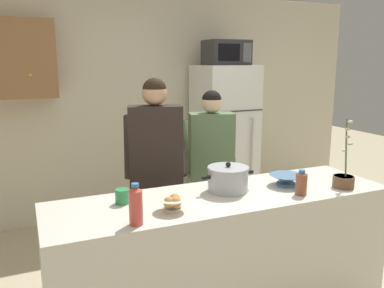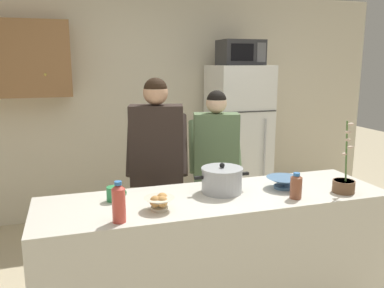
# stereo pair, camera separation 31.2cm
# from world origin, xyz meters

# --- Properties ---
(back_wall_unit) EXTENTS (6.00, 0.48, 2.60)m
(back_wall_unit) POSITION_xyz_m (-0.27, 2.26, 1.39)
(back_wall_unit) COLOR beige
(back_wall_unit) RESTS_ON ground
(kitchen_island) EXTENTS (2.38, 0.68, 0.92)m
(kitchen_island) POSITION_xyz_m (0.00, 0.00, 0.46)
(kitchen_island) COLOR silver
(kitchen_island) RESTS_ON ground
(refrigerator) EXTENTS (0.64, 0.68, 1.77)m
(refrigerator) POSITION_xyz_m (0.98, 1.85, 0.89)
(refrigerator) COLOR white
(refrigerator) RESTS_ON ground
(microwave) EXTENTS (0.48, 0.37, 0.28)m
(microwave) POSITION_xyz_m (0.98, 1.83, 1.91)
(microwave) COLOR #2D2D30
(microwave) RESTS_ON refrigerator
(person_near_pot) EXTENTS (0.59, 0.52, 1.69)m
(person_near_pot) POSITION_xyz_m (-0.25, 0.71, 1.06)
(person_near_pot) COLOR black
(person_near_pot) RESTS_ON ground
(person_by_sink) EXTENTS (0.55, 0.50, 1.57)m
(person_by_sink) POSITION_xyz_m (0.33, 0.87, 0.97)
(person_by_sink) COLOR #726656
(person_by_sink) RESTS_ON ground
(cooking_pot) EXTENTS (0.40, 0.29, 0.21)m
(cooking_pot) POSITION_xyz_m (0.07, 0.07, 1.01)
(cooking_pot) COLOR #ADAFB5
(cooking_pot) RESTS_ON kitchen_island
(coffee_mug) EXTENTS (0.13, 0.09, 0.10)m
(coffee_mug) POSITION_xyz_m (-0.67, 0.11, 0.97)
(coffee_mug) COLOR #2D8C4C
(coffee_mug) RESTS_ON kitchen_island
(bread_bowl) EXTENTS (0.19, 0.19, 0.10)m
(bread_bowl) POSITION_xyz_m (-0.42, -0.14, 0.97)
(bread_bowl) COLOR beige
(bread_bowl) RESTS_ON kitchen_island
(empty_bowl) EXTENTS (0.25, 0.25, 0.08)m
(empty_bowl) POSITION_xyz_m (0.52, 0.01, 0.97)
(empty_bowl) COLOR #4C7299
(empty_bowl) RESTS_ON kitchen_island
(bottle_near_edge) EXTENTS (0.08, 0.08, 0.24)m
(bottle_near_edge) POSITION_xyz_m (-0.68, -0.25, 1.04)
(bottle_near_edge) COLOR #D84C3F
(bottle_near_edge) RESTS_ON kitchen_island
(bottle_mid_counter) EXTENTS (0.08, 0.08, 0.18)m
(bottle_mid_counter) POSITION_xyz_m (0.48, -0.20, 1.01)
(bottle_mid_counter) COLOR brown
(bottle_mid_counter) RESTS_ON kitchen_island
(potted_orchid) EXTENTS (0.15, 0.15, 0.50)m
(potted_orchid) POSITION_xyz_m (0.87, -0.19, 0.99)
(potted_orchid) COLOR brown
(potted_orchid) RESTS_ON kitchen_island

